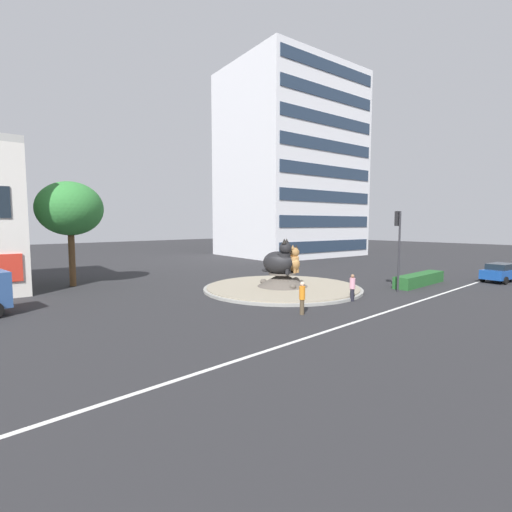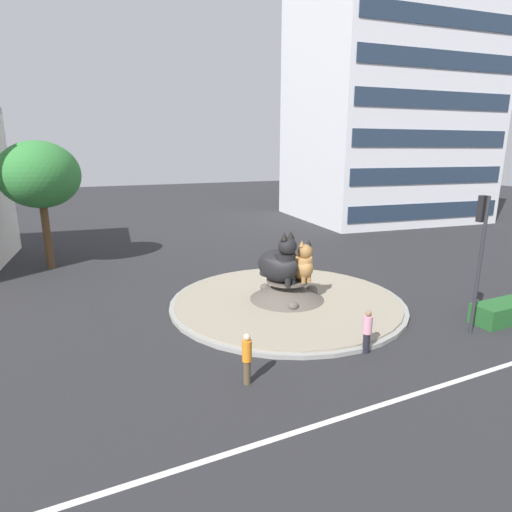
# 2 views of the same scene
# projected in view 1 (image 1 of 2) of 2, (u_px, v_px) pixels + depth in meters

# --- Properties ---
(ground_plane) EXTENTS (160.00, 160.00, 0.00)m
(ground_plane) POSITION_uv_depth(u_px,v_px,m) (282.00, 289.00, 27.45)
(ground_plane) COLOR #28282B
(lane_centreline) EXTENTS (112.00, 0.20, 0.01)m
(lane_centreline) POSITION_uv_depth(u_px,v_px,m) (394.00, 309.00, 21.05)
(lane_centreline) COLOR silver
(lane_centreline) RESTS_ON ground
(roundabout_island) EXTENTS (11.66, 11.66, 1.27)m
(roundabout_island) POSITION_uv_depth(u_px,v_px,m) (282.00, 285.00, 27.42)
(roundabout_island) COLOR gray
(roundabout_island) RESTS_ON ground
(cat_statue_black) EXTENTS (2.13, 2.90, 2.56)m
(cat_statue_black) POSITION_uv_depth(u_px,v_px,m) (279.00, 261.00, 26.76)
(cat_statue_black) COLOR black
(cat_statue_black) RESTS_ON roundabout_island
(cat_statue_tabby) EXTENTS (1.30, 2.07, 2.07)m
(cat_statue_tabby) POSITION_uv_depth(u_px,v_px,m) (291.00, 262.00, 27.49)
(cat_statue_tabby) COLOR #9E703D
(cat_statue_tabby) RESTS_ON roundabout_island
(traffic_light_mast) EXTENTS (0.33, 0.46, 5.77)m
(traffic_light_mast) POSITION_uv_depth(u_px,v_px,m) (398.00, 236.00, 26.23)
(traffic_light_mast) COLOR #2D2D33
(traffic_light_mast) RESTS_ON ground
(office_tower) EXTENTS (20.22, 17.83, 27.64)m
(office_tower) POSITION_uv_depth(u_px,v_px,m) (290.00, 166.00, 57.09)
(office_tower) COLOR silver
(office_tower) RESTS_ON ground
(clipped_hedge_strip) EXTENTS (6.60, 1.20, 0.90)m
(clipped_hedge_strip) POSITION_uv_depth(u_px,v_px,m) (420.00, 279.00, 29.43)
(clipped_hedge_strip) COLOR #235B28
(clipped_hedge_strip) RESTS_ON ground
(broadleaf_tree_behind_island) EXTENTS (4.87, 4.87, 8.12)m
(broadleaf_tree_behind_island) POSITION_uv_depth(u_px,v_px,m) (70.00, 209.00, 28.46)
(broadleaf_tree_behind_island) COLOR brown
(broadleaf_tree_behind_island) RESTS_ON ground
(pedestrian_orange_shirt) EXTENTS (0.32, 0.32, 1.79)m
(pedestrian_orange_shirt) POSITION_uv_depth(u_px,v_px,m) (302.00, 297.00, 19.81)
(pedestrian_orange_shirt) COLOR brown
(pedestrian_orange_shirt) RESTS_ON ground
(pedestrian_pink_shirt) EXTENTS (0.35, 0.35, 1.71)m
(pedestrian_pink_shirt) POSITION_uv_depth(u_px,v_px,m) (352.00, 287.00, 23.24)
(pedestrian_pink_shirt) COLOR black
(pedestrian_pink_shirt) RESTS_ON ground
(sedan_on_far_lane) EXTENTS (4.43, 2.40, 1.56)m
(sedan_on_far_lane) POSITION_uv_depth(u_px,v_px,m) (501.00, 272.00, 31.05)
(sedan_on_far_lane) COLOR #19479E
(sedan_on_far_lane) RESTS_ON ground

